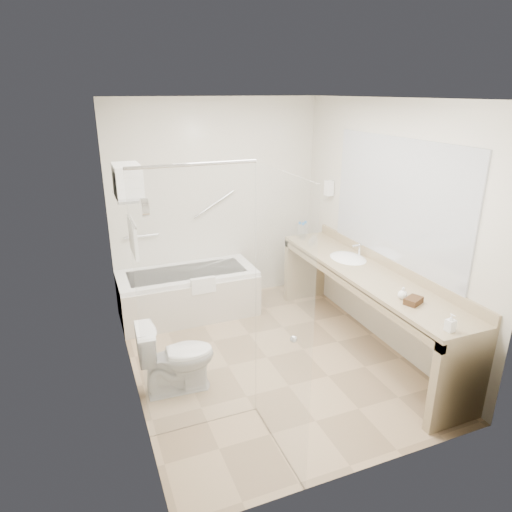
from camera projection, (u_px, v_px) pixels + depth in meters
name	position (u px, v px, depth m)	size (l,w,h in m)	color
floor	(267.00, 357.00, 4.65)	(3.20, 3.20, 0.00)	tan
ceiling	(269.00, 98.00, 3.79)	(2.60, 3.20, 0.10)	white
wall_back	(217.00, 203.00, 5.61)	(2.60, 0.10, 2.50)	beige
wall_front	(370.00, 316.00, 2.82)	(2.60, 0.10, 2.50)	beige
wall_left	(124.00, 259.00, 3.76)	(0.10, 3.20, 2.50)	beige
wall_right	(384.00, 226.00, 4.67)	(0.10, 3.20, 2.50)	beige
bathtub	(188.00, 293.00, 5.46)	(1.60, 0.73, 0.59)	white
grab_bar_short	(141.00, 236.00, 5.35)	(0.03, 0.03, 0.40)	silver
grab_bar_long	(214.00, 204.00, 5.56)	(0.03, 0.03, 0.60)	silver
shower_enclosure	(238.00, 313.00, 3.25)	(0.96, 0.91, 2.11)	silver
towel_shelf	(128.00, 190.00, 3.94)	(0.24, 0.55, 0.81)	silver
vanity_counter	(365.00, 290.00, 4.65)	(0.55, 2.70, 0.95)	tan
sink	(348.00, 261.00, 4.95)	(0.40, 0.52, 0.14)	white
faucet	(360.00, 249.00, 4.96)	(0.03, 0.03, 0.14)	silver
mirror	(396.00, 201.00, 4.43)	(0.02, 2.00, 1.20)	#B5BAC2
hairdryer_unit	(329.00, 188.00, 5.50)	(0.08, 0.10, 0.18)	white
toilet	(177.00, 357.00, 4.05)	(0.38, 0.68, 0.66)	white
amenity_basket	(413.00, 301.00, 3.88)	(0.16, 0.11, 0.05)	#4E311C
soap_bottle_a	(450.00, 327.00, 3.44)	(0.06, 0.14, 0.07)	white
soap_bottle_b	(403.00, 294.00, 3.97)	(0.08, 0.11, 0.08)	white
water_bottle_left	(305.00, 230.00, 5.62)	(0.06, 0.06, 0.20)	silver
water_bottle_mid	(303.00, 232.00, 5.50)	(0.07, 0.07, 0.22)	silver
water_bottle_right	(300.00, 230.00, 5.60)	(0.06, 0.06, 0.20)	silver
drinking_glass_near	(314.00, 240.00, 5.38)	(0.07, 0.07, 0.09)	silver
drinking_glass_far	(311.00, 243.00, 5.30)	(0.06, 0.06, 0.08)	silver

